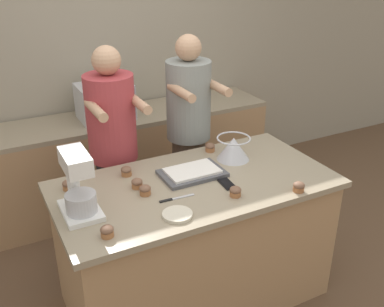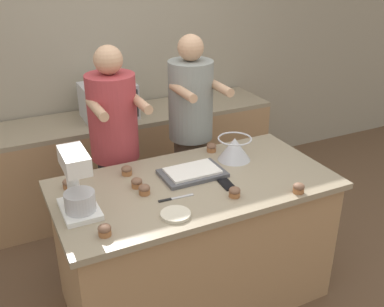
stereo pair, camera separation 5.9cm
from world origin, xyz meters
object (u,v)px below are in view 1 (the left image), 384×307
object	(u,v)px
mixing_bowl	(233,148)
cupcake_6	(68,185)
cupcake_2	(210,147)
person_right	(189,139)
cupcake_3	(235,191)
microwave_oven	(105,101)
small_plate	(177,215)
cupcake_0	(145,190)
cupcake_4	(137,183)
cupcake_5	(299,187)
cell_phone	(227,184)
stand_mixer	(78,187)
baking_tray	(192,173)
person_left	(114,156)
knife	(175,199)
cupcake_1	(107,231)
cupcake_7	(126,171)

from	to	relation	value
mixing_bowl	cupcake_6	xyz separation A→B (m)	(-1.12, 0.10, -0.05)
mixing_bowl	cupcake_2	xyz separation A→B (m)	(-0.08, 0.18, -0.05)
mixing_bowl	person_right	bearing A→B (deg)	99.61
cupcake_3	cupcake_6	xyz separation A→B (m)	(-0.86, 0.54, 0.00)
microwave_oven	small_plate	world-z (taller)	microwave_oven
microwave_oven	cupcake_0	distance (m)	1.48
mixing_bowl	cupcake_2	bearing A→B (deg)	113.31
cupcake_4	cupcake_2	bearing A→B (deg)	21.50
cupcake_0	cupcake_5	distance (m)	0.93
cell_phone	cupcake_2	xyz separation A→B (m)	(0.15, 0.48, 0.03)
cupcake_2	cupcake_5	world-z (taller)	same
stand_mixer	baking_tray	bearing A→B (deg)	8.76
cupcake_2	microwave_oven	bearing A→B (deg)	111.37
cupcake_0	person_left	bearing A→B (deg)	87.33
mixing_bowl	knife	distance (m)	0.68
person_right	cupcake_1	bearing A→B (deg)	-134.59
microwave_oven	knife	size ratio (longest dim) A/B	2.08
cell_phone	knife	distance (m)	0.37
baking_tray	cupcake_5	size ratio (longest dim) A/B	5.81
cell_phone	cupcake_1	xyz separation A→B (m)	(-0.83, -0.18, 0.03)
person_right	small_plate	xyz separation A→B (m)	(-0.57, -0.98, 0.03)
small_plate	cell_phone	bearing A→B (deg)	22.42
baking_tray	cupcake_6	world-z (taller)	cupcake_6
cupcake_1	cupcake_6	world-z (taller)	same
baking_tray	cupcake_7	distance (m)	0.43
mixing_bowl	baking_tray	world-z (taller)	mixing_bowl
person_left	stand_mixer	world-z (taller)	person_left
mixing_bowl	cupcake_0	size ratio (longest dim) A/B	3.36
small_plate	knife	world-z (taller)	small_plate
cupcake_1	person_right	bearing A→B (deg)	45.41
person_left	cupcake_1	size ratio (longest dim) A/B	23.86
small_plate	microwave_oven	bearing A→B (deg)	85.12
cupcake_1	cupcake_2	xyz separation A→B (m)	(0.98, 0.67, 0.00)
person_right	cupcake_5	distance (m)	1.10
stand_mixer	cupcake_1	xyz separation A→B (m)	(0.06, -0.28, -0.13)
small_plate	knife	bearing A→B (deg)	69.38
cell_phone	mixing_bowl	bearing A→B (deg)	52.22
cupcake_2	small_plate	bearing A→B (deg)	-131.35
person_right	mixing_bowl	bearing A→B (deg)	-80.39
cupcake_4	person_right	bearing A→B (deg)	41.72
stand_mixer	cupcake_5	size ratio (longest dim) A/B	5.35
mixing_bowl	small_plate	world-z (taller)	mixing_bowl
stand_mixer	microwave_oven	size ratio (longest dim) A/B	0.82
cell_phone	cupcake_3	bearing A→B (deg)	-101.69
stand_mixer	cupcake_1	world-z (taller)	stand_mixer
small_plate	knife	xyz separation A→B (m)	(0.06, 0.17, -0.01)
knife	cupcake_1	size ratio (longest dim) A/B	3.13
cupcake_2	cupcake_1	bearing A→B (deg)	-145.87
mixing_bowl	cupcake_4	xyz separation A→B (m)	(-0.74, -0.08, -0.05)
person_left	knife	world-z (taller)	person_left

